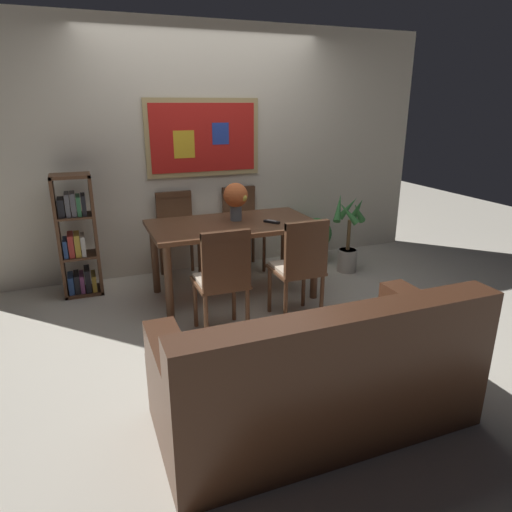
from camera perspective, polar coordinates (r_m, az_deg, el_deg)
name	(u,v)px	position (r m, az deg, el deg)	size (l,w,h in m)	color
ground_plane	(249,309)	(4.22, -0.84, -6.64)	(12.00, 12.00, 0.00)	beige
wall_back_with_painting	(206,151)	(5.10, -6.27, 12.91)	(5.20, 0.14, 2.60)	beige
dining_table	(233,232)	(4.31, -2.89, 2.97)	(1.55, 0.85, 0.73)	brown
dining_chair_far_right	(242,221)	(5.14, -1.78, 4.38)	(0.40, 0.41, 0.91)	brown
dining_chair_near_left	(223,274)	(3.55, -4.18, -2.29)	(0.40, 0.41, 0.91)	brown
dining_chair_near_right	(300,262)	(3.83, 5.57, -0.75)	(0.40, 0.41, 0.91)	brown
dining_chair_far_left	(177,228)	(4.92, -9.86, 3.47)	(0.40, 0.41, 0.91)	brown
leather_couch	(319,378)	(2.71, 7.83, -14.88)	(1.80, 0.84, 0.84)	#472819
bookshelf	(77,240)	(4.70, -21.50, 1.86)	(0.36, 0.28, 1.18)	brown
potted_ivy	(316,237)	(5.42, 7.53, 2.43)	(0.36, 0.36, 0.61)	#4C4742
potted_palm	(348,239)	(5.13, 11.46, 2.14)	(0.38, 0.41, 0.87)	#B2ADA3
flower_vase	(236,197)	(4.33, -2.54, 7.35)	(0.24, 0.23, 0.36)	slate
tv_remote	(272,222)	(4.28, 1.97, 4.31)	(0.13, 0.15, 0.02)	black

